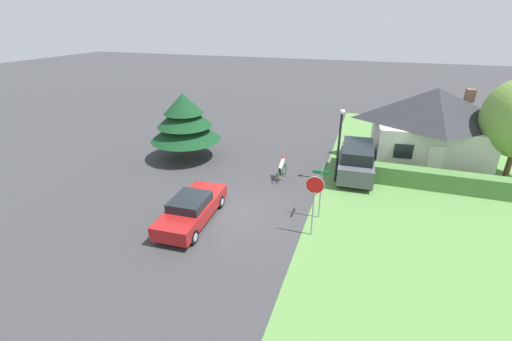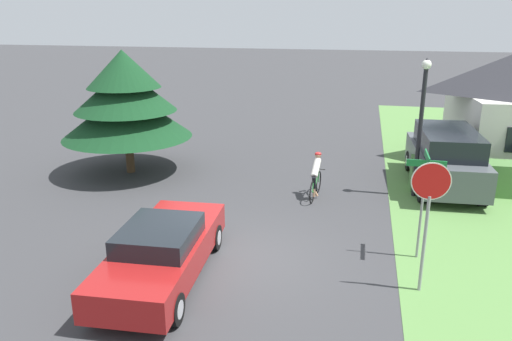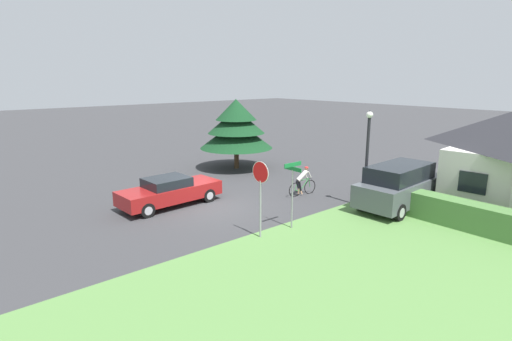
{
  "view_description": "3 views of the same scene",
  "coord_description": "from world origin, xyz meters",
  "px_view_note": "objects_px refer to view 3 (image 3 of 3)",
  "views": [
    {
      "loc": [
        5.89,
        -13.68,
        8.99
      ],
      "look_at": [
        0.53,
        2.23,
        1.45
      ],
      "focal_mm": 24.0,
      "sensor_mm": 36.0,
      "label": 1
    },
    {
      "loc": [
        2.66,
        -10.69,
        5.79
      ],
      "look_at": [
        -0.23,
        2.77,
        1.37
      ],
      "focal_mm": 35.0,
      "sensor_mm": 36.0,
      "label": 2
    },
    {
      "loc": [
        14.69,
        -9.8,
        5.84
      ],
      "look_at": [
        -1.13,
        3.61,
        0.99
      ],
      "focal_mm": 28.0,
      "sensor_mm": 36.0,
      "label": 3
    }
  ],
  "objects_px": {
    "cyclist": "(302,182)",
    "parked_suv_right": "(400,186)",
    "street_name_sign": "(292,183)",
    "sedan_left_lane": "(170,191)",
    "conifer_tall_near": "(236,127)",
    "street_lamp": "(367,150)",
    "stop_sign": "(260,183)"
  },
  "relations": [
    {
      "from": "sedan_left_lane",
      "to": "street_name_sign",
      "type": "distance_m",
      "value": 6.24
    },
    {
      "from": "parked_suv_right",
      "to": "street_name_sign",
      "type": "distance_m",
      "value": 5.84
    },
    {
      "from": "street_name_sign",
      "to": "conifer_tall_near",
      "type": "height_order",
      "value": "conifer_tall_near"
    },
    {
      "from": "cyclist",
      "to": "street_lamp",
      "type": "relative_size",
      "value": 0.39
    },
    {
      "from": "sedan_left_lane",
      "to": "cyclist",
      "type": "bearing_deg",
      "value": -28.33
    },
    {
      "from": "street_name_sign",
      "to": "sedan_left_lane",
      "type": "bearing_deg",
      "value": -158.11
    },
    {
      "from": "street_lamp",
      "to": "conifer_tall_near",
      "type": "bearing_deg",
      "value": 177.58
    },
    {
      "from": "parked_suv_right",
      "to": "street_name_sign",
      "type": "relative_size",
      "value": 1.9
    },
    {
      "from": "stop_sign",
      "to": "street_lamp",
      "type": "distance_m",
      "value": 6.07
    },
    {
      "from": "cyclist",
      "to": "street_name_sign",
      "type": "distance_m",
      "value": 4.77
    },
    {
      "from": "stop_sign",
      "to": "sedan_left_lane",
      "type": "bearing_deg",
      "value": 3.15
    },
    {
      "from": "street_lamp",
      "to": "stop_sign",
      "type": "bearing_deg",
      "value": -93.47
    },
    {
      "from": "conifer_tall_near",
      "to": "sedan_left_lane",
      "type": "bearing_deg",
      "value": -59.43
    },
    {
      "from": "cyclist",
      "to": "conifer_tall_near",
      "type": "distance_m",
      "value": 7.45
    },
    {
      "from": "cyclist",
      "to": "stop_sign",
      "type": "distance_m",
      "value": 6.08
    },
    {
      "from": "stop_sign",
      "to": "conifer_tall_near",
      "type": "relative_size",
      "value": 0.62
    },
    {
      "from": "cyclist",
      "to": "street_lamp",
      "type": "xyz_separation_m",
      "value": [
        3.14,
        0.81,
        1.98
      ]
    },
    {
      "from": "cyclist",
      "to": "parked_suv_right",
      "type": "height_order",
      "value": "parked_suv_right"
    },
    {
      "from": "cyclist",
      "to": "parked_suv_right",
      "type": "relative_size",
      "value": 0.35
    },
    {
      "from": "street_name_sign",
      "to": "conifer_tall_near",
      "type": "xyz_separation_m",
      "value": [
        -9.93,
        4.88,
        0.86
      ]
    },
    {
      "from": "street_lamp",
      "to": "street_name_sign",
      "type": "bearing_deg",
      "value": -93.64
    },
    {
      "from": "parked_suv_right",
      "to": "conifer_tall_near",
      "type": "relative_size",
      "value": 1.07
    },
    {
      "from": "stop_sign",
      "to": "street_lamp",
      "type": "xyz_separation_m",
      "value": [
        0.37,
        6.03,
        0.59
      ]
    },
    {
      "from": "sedan_left_lane",
      "to": "cyclist",
      "type": "distance_m",
      "value": 6.58
    },
    {
      "from": "sedan_left_lane",
      "to": "street_name_sign",
      "type": "relative_size",
      "value": 1.82
    },
    {
      "from": "sedan_left_lane",
      "to": "conifer_tall_near",
      "type": "relative_size",
      "value": 1.03
    },
    {
      "from": "street_lamp",
      "to": "conifer_tall_near",
      "type": "distance_m",
      "value": 10.22
    },
    {
      "from": "parked_suv_right",
      "to": "street_lamp",
      "type": "height_order",
      "value": "street_lamp"
    },
    {
      "from": "sedan_left_lane",
      "to": "street_lamp",
      "type": "distance_m",
      "value": 9.23
    },
    {
      "from": "stop_sign",
      "to": "street_lamp",
      "type": "relative_size",
      "value": 0.65
    },
    {
      "from": "stop_sign",
      "to": "street_name_sign",
      "type": "distance_m",
      "value": 1.6
    },
    {
      "from": "parked_suv_right",
      "to": "stop_sign",
      "type": "bearing_deg",
      "value": 166.36
    }
  ]
}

